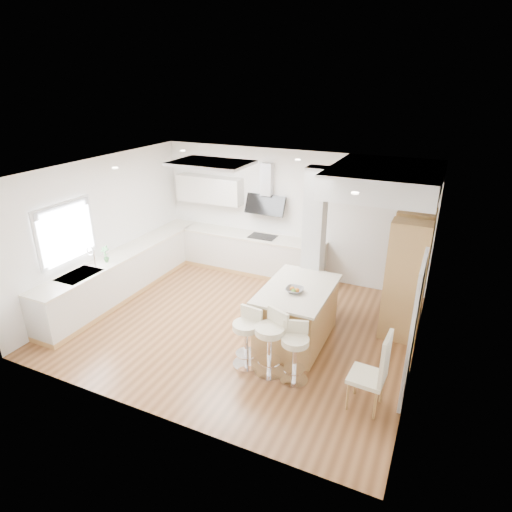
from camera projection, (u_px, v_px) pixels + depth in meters
The scene contains 18 objects.
ground at pixel (239, 324), 7.82m from camera, with size 6.00×6.00×0.00m, color #945F36.
ceiling at pixel (239, 324), 7.82m from camera, with size 6.00×5.00×0.02m, color white.
wall_back at pixel (289, 214), 9.37m from camera, with size 6.00×0.04×2.80m, color white.
wall_left at pixel (102, 230), 8.44m from camera, with size 0.04×5.00×2.80m, color white.
wall_right at pixel (424, 287), 6.12m from camera, with size 0.04×5.00×2.80m, color white.
skylight at pixel (212, 163), 7.56m from camera, with size 4.10×2.10×0.06m.
window_left at pixel (65, 229), 7.55m from camera, with size 0.06×1.28×1.07m.
doorway_right at pixel (413, 331), 5.78m from camera, with size 0.05×1.00×2.10m.
counter_left at pixel (128, 271), 8.88m from camera, with size 0.63×4.50×1.35m.
counter_back at pixel (247, 242), 9.77m from camera, with size 3.62×0.63×2.50m.
pillar at pixel (313, 245), 7.67m from camera, with size 0.35×0.35×2.80m.
soffit at pixel (385, 179), 7.18m from camera, with size 1.78×2.20×0.40m.
oven_column at pixel (407, 273), 7.41m from camera, with size 0.63×1.21×2.10m.
peninsula at pixel (297, 314), 7.19m from camera, with size 1.08×1.62×1.06m.
bar_stool_a at pixel (247, 335), 6.53m from camera, with size 0.48×0.48×0.96m.
bar_stool_b at pixel (271, 340), 6.33m from camera, with size 0.61×0.61×1.03m.
bar_stool_c at pixel (295, 350), 6.19m from camera, with size 0.53×0.53×0.94m.
dining_chair at pixel (376, 370), 5.60m from camera, with size 0.49×0.49×1.18m.
Camera 1 is at (3.11, -5.98, 4.17)m, focal length 30.00 mm.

